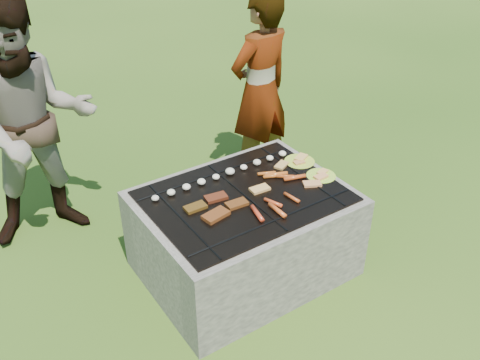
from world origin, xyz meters
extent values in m
plane|color=#224411|center=(0.00, 0.00, 0.00)|extent=(60.00, 60.00, 0.00)
cube|color=gray|center=(0.00, 0.41, 0.30)|extent=(1.30, 0.18, 0.60)
cube|color=gray|center=(0.00, -0.41, 0.30)|extent=(1.30, 0.18, 0.60)
cube|color=#A29A90|center=(-0.56, 0.00, 0.30)|extent=(0.18, 0.64, 0.60)
cube|color=#A49D91|center=(0.56, 0.00, 0.30)|extent=(0.18, 0.64, 0.60)
cube|color=black|center=(0.00, 0.00, 0.24)|extent=(0.94, 0.64, 0.48)
sphere|color=#FF5914|center=(0.00, 0.00, 0.46)|extent=(0.10, 0.10, 0.10)
cube|color=black|center=(0.00, 0.00, 0.61)|extent=(1.20, 0.90, 0.01)
cylinder|color=black|center=(-0.45, 0.00, 0.61)|extent=(0.01, 0.88, 0.01)
cylinder|color=black|center=(0.00, 0.00, 0.61)|extent=(0.01, 0.88, 0.01)
cylinder|color=black|center=(0.45, 0.00, 0.61)|extent=(0.01, 0.88, 0.01)
cylinder|color=black|center=(0.00, -0.32, 0.61)|extent=(1.18, 0.01, 0.01)
cylinder|color=black|center=(0.00, 0.32, 0.61)|extent=(1.18, 0.01, 0.01)
ellipsoid|color=beige|center=(-0.49, 0.26, 0.63)|extent=(0.05, 0.05, 0.03)
ellipsoid|color=beige|center=(-0.38, 0.26, 0.63)|extent=(0.05, 0.05, 0.04)
ellipsoid|color=#F2E6CD|center=(-0.27, 0.26, 0.63)|extent=(0.05, 0.05, 0.04)
ellipsoid|color=white|center=(-0.16, 0.26, 0.63)|extent=(0.06, 0.06, 0.04)
ellipsoid|color=white|center=(-0.05, 0.26, 0.63)|extent=(0.05, 0.05, 0.03)
ellipsoid|color=beige|center=(0.06, 0.26, 0.63)|extent=(0.06, 0.06, 0.04)
ellipsoid|color=white|center=(0.17, 0.26, 0.63)|extent=(0.05, 0.05, 0.03)
ellipsoid|color=beige|center=(0.28, 0.26, 0.63)|extent=(0.06, 0.06, 0.04)
ellipsoid|color=silver|center=(0.40, 0.26, 0.63)|extent=(0.05, 0.05, 0.04)
ellipsoid|color=silver|center=(0.51, 0.26, 0.63)|extent=(0.05, 0.05, 0.04)
cube|color=brown|center=(-0.33, 0.05, 0.62)|extent=(0.14, 0.08, 0.02)
cube|color=maroon|center=(-0.17, 0.07, 0.62)|extent=(0.15, 0.10, 0.02)
cube|color=#9F4C1D|center=(-0.27, -0.09, 0.62)|extent=(0.17, 0.12, 0.02)
cube|color=#934C1A|center=(-0.10, -0.06, 0.62)|extent=(0.14, 0.09, 0.02)
cylinder|color=#C2661F|center=(0.26, 0.12, 0.62)|extent=(0.12, 0.07, 0.02)
cylinder|color=#E85626|center=(0.30, 0.07, 0.63)|extent=(0.16, 0.09, 0.03)
cylinder|color=#BB661E|center=(0.34, 0.02, 0.62)|extent=(0.11, 0.09, 0.02)
cylinder|color=#DC4B24|center=(0.38, -0.03, 0.63)|extent=(0.15, 0.07, 0.03)
cylinder|color=orange|center=(0.09, -0.18, 0.62)|extent=(0.07, 0.13, 0.02)
cylinder|color=red|center=(0.22, -0.20, 0.62)|extent=(0.04, 0.13, 0.02)
cylinder|color=#C24320|center=(-0.06, -0.22, 0.63)|extent=(0.06, 0.16, 0.03)
cylinder|color=#F74728|center=(0.06, -0.26, 0.63)|extent=(0.03, 0.16, 0.03)
cylinder|color=#C2661F|center=(0.27, 0.07, 0.62)|extent=(0.12, 0.07, 0.02)
cube|color=tan|center=(0.12, -0.01, 0.62)|extent=(0.13, 0.08, 0.02)
cube|color=#E1A273|center=(0.44, -0.15, 0.62)|extent=(0.13, 0.11, 0.02)
cube|color=tan|center=(0.42, 0.15, 0.62)|extent=(0.13, 0.10, 0.01)
cylinder|color=yellow|center=(0.56, 0.14, 0.61)|extent=(0.28, 0.28, 0.01)
cube|color=tan|center=(0.54, 0.12, 0.62)|extent=(0.09, 0.06, 0.01)
cube|color=#CDBB69|center=(0.59, 0.16, 0.62)|extent=(0.12, 0.10, 0.02)
cylinder|color=#FAF63B|center=(0.56, -0.09, 0.61)|extent=(0.21, 0.21, 0.01)
cube|color=#E3C174|center=(0.54, -0.11, 0.62)|extent=(0.09, 0.06, 0.02)
cube|color=#EDB479|center=(0.59, -0.07, 0.62)|extent=(0.09, 0.07, 0.01)
imported|color=#A49288|center=(0.79, 0.93, 0.81)|extent=(0.64, 0.46, 1.62)
imported|color=gray|center=(-0.93, 1.16, 0.88)|extent=(0.95, 0.79, 1.76)
camera|label=1|loc=(-1.58, -2.31, 2.51)|focal=40.00mm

